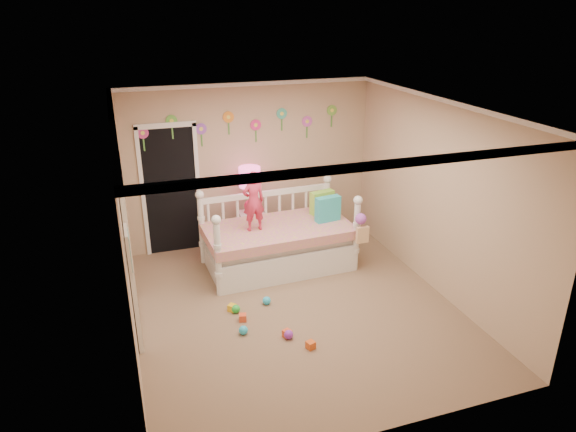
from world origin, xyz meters
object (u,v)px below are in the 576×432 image
object	(u,v)px
nightstand	(251,230)
table_lamp	(250,183)
daybed	(278,230)
child	(254,201)

from	to	relation	value
nightstand	table_lamp	xyz separation A→B (m)	(0.00, 0.00, 0.81)
daybed	child	xyz separation A→B (m)	(-0.37, -0.02, 0.51)
child	table_lamp	world-z (taller)	child
daybed	nightstand	size ratio (longest dim) A/B	3.43
daybed	nightstand	distance (m)	0.80
daybed	child	world-z (taller)	child
daybed	table_lamp	size ratio (longest dim) A/B	2.95
child	nightstand	size ratio (longest dim) A/B	1.39
daybed	nightstand	bearing A→B (deg)	105.00
nightstand	table_lamp	bearing A→B (deg)	0.00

